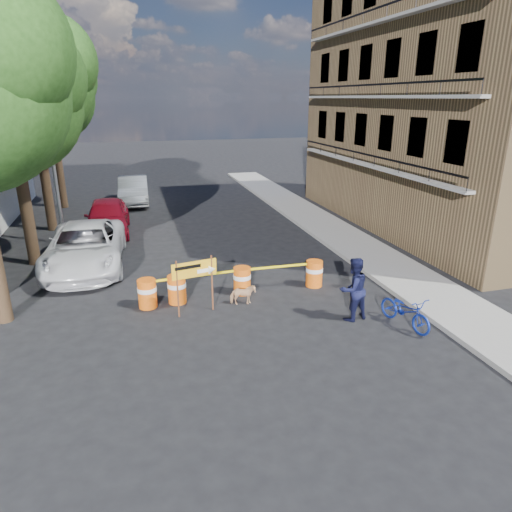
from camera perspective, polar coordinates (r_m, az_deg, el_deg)
ground at (r=13.27m, az=-0.79°, el=-8.26°), size 120.00×120.00×0.00m
sidewalk_east at (r=20.57m, az=11.72°, el=1.70°), size 2.40×40.00×0.15m
apartment_building at (r=24.51m, az=23.25°, el=17.46°), size 8.00×16.00×12.00m
tree_mid_a at (r=18.77m, az=-28.40°, el=16.68°), size 5.25×5.00×8.68m
tree_mid_b at (r=23.69m, az=-26.17°, el=18.81°), size 5.67×5.40×9.62m
tree_far at (r=28.64m, az=-24.35°, el=17.79°), size 5.04×4.80×8.84m
streetlamp at (r=21.17m, az=-24.18°, el=12.86°), size 1.25×0.18×8.00m
barrel_far_left at (r=14.36m, az=-13.44°, el=-4.51°), size 0.58×0.58×0.90m
barrel_mid_left at (r=14.49m, az=-9.86°, el=-4.03°), size 0.58×0.58×0.90m
barrel_mid_right at (r=14.94m, az=-1.75°, el=-3.01°), size 0.58×0.58×0.90m
barrel_far_right at (r=15.65m, az=7.29°, el=-2.11°), size 0.58×0.58×0.90m
detour_sign at (r=13.43m, az=-7.01°, el=-2.08°), size 1.34×0.38×1.75m
pedestrian at (r=13.34m, az=12.06°, el=-4.08°), size 1.06×0.91×1.88m
bicycle at (r=13.34m, az=18.35°, el=-4.83°), size 0.83×1.07×1.81m
dog at (r=14.19m, az=-1.66°, el=-4.87°), size 0.82×0.45×0.66m
suv_white at (r=18.27m, az=-20.57°, el=1.08°), size 2.92×5.98×1.64m
sedan_red at (r=22.68m, az=-18.08°, el=4.72°), size 2.02×4.82×1.63m
sedan_silver at (r=28.94m, az=-15.09°, el=7.95°), size 1.80×4.88×1.60m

